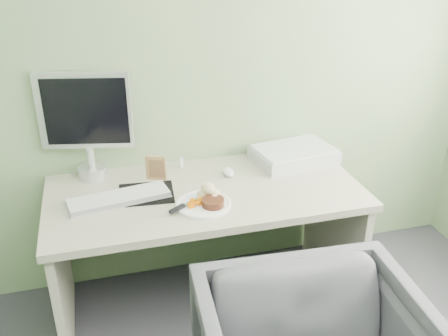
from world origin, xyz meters
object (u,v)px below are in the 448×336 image
object	(u,v)px
plate	(203,204)
scanner	(294,155)
desk	(206,220)
monitor	(86,120)

from	to	relation	value
plate	scanner	distance (m)	0.72
desk	scanner	world-z (taller)	scanner
desk	scanner	xyz separation A→B (m)	(0.57, 0.21, 0.22)
plate	scanner	world-z (taller)	scanner
plate	desk	bearing A→B (deg)	73.38
plate	scanner	size ratio (longest dim) A/B	0.59
plate	monitor	world-z (taller)	monitor
scanner	monitor	size ratio (longest dim) A/B	0.79
desk	monitor	world-z (taller)	monitor
desk	scanner	distance (m)	0.65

